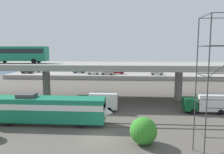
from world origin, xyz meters
TOP-DOWN VIEW (x-y plane):
  - ground_plane at (0.00, 0.00)m, footprint 260.00×260.00m
  - rail_strip_near at (0.00, 3.27)m, footprint 110.00×0.12m
  - rail_strip_far at (0.00, 4.73)m, footprint 110.00×0.12m
  - train_locomotive at (-6.83, 4.00)m, footprint 17.03×3.04m
  - highway_overpass at (0.00, 20.00)m, footprint 96.00×12.91m
  - transit_bus_on_overpass at (-18.95, 19.19)m, footprint 12.00×2.68m
  - service_truck_west at (16.02, 11.04)m, footprint 6.80×2.46m
  - service_truck_east at (-1.48, 11.04)m, footprint 6.80×2.46m
  - scaffolding_tower at (11.58, -4.36)m, footprint 3.23×3.23m
  - pier_parking_lot at (0.00, 55.00)m, footprint 79.71×13.80m
  - parked_car_0 at (13.48, 52.41)m, footprint 4.57×1.86m
  - parked_car_1 at (-8.78, 52.64)m, footprint 4.40×2.00m
  - parked_car_2 at (-0.19, 54.25)m, footprint 4.61×1.90m
  - parked_car_3 at (-33.68, 54.04)m, footprint 4.31×1.95m
  - parked_car_4 at (-4.18, 58.14)m, footprint 4.56×1.92m
  - parked_car_5 at (-3.72, 51.59)m, footprint 4.38×1.98m
  - parked_car_6 at (-32.08, 58.18)m, footprint 4.02×1.88m
  - parked_car_7 at (-14.76, 56.67)m, footprint 4.61×1.93m
  - harbor_water at (0.00, 78.00)m, footprint 140.00×36.00m
  - shrub_right at (5.08, -1.59)m, footprint 2.95×2.95m

SIDE VIEW (x-z plane):
  - ground_plane at x=0.00m, z-range 0.00..0.00m
  - harbor_water at x=0.00m, z-range 0.00..0.01m
  - rail_strip_near at x=0.00m, z-range 0.00..0.12m
  - rail_strip_far at x=0.00m, z-range 0.00..0.12m
  - pier_parking_lot at x=0.00m, z-range 0.00..1.48m
  - shrub_right at x=5.08m, z-range 0.00..2.95m
  - service_truck_west at x=16.02m, z-range 0.12..3.16m
  - service_truck_east at x=-1.48m, z-range 0.12..3.16m
  - train_locomotive at x=-6.83m, z-range 0.10..4.28m
  - parked_car_6 at x=-32.08m, z-range 1.50..3.00m
  - parked_car_3 at x=-33.68m, z-range 1.50..3.00m
  - parked_car_0 at x=13.48m, z-range 1.50..3.00m
  - parked_car_5 at x=-3.72m, z-range 1.50..3.00m
  - parked_car_4 at x=-4.18m, z-range 1.50..3.00m
  - parked_car_2 at x=-0.19m, z-range 1.50..3.00m
  - parked_car_1 at x=-8.78m, z-range 1.50..3.00m
  - parked_car_7 at x=-14.76m, z-range 1.50..3.00m
  - highway_overpass at x=0.00m, z-range 2.99..10.39m
  - scaffolding_tower at x=11.58m, z-range 0.37..13.49m
  - transit_bus_on_overpass at x=-18.95m, z-range 7.75..11.15m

